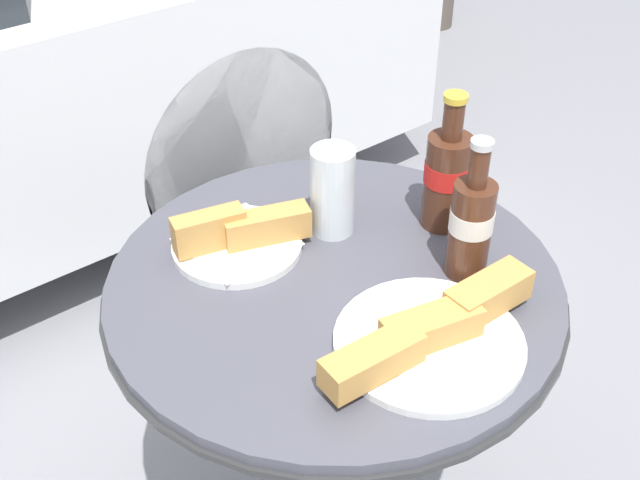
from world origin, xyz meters
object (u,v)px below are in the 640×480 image
Objects in this scene: cola_bottle_right at (471,224)px; lunch_plate_near at (238,237)px; drinking_glass at (332,194)px; bistro_table at (333,347)px; lunch_plate_far at (431,334)px; cola_bottle_left at (449,177)px.

lunch_plate_near is (-0.24, 0.26, -0.07)m from cola_bottle_right.
drinking_glass is 0.16m from lunch_plate_near.
lunch_plate_far is at bearing -86.68° from bistro_table.
drinking_glass is at bearing 52.55° from bistro_table.
lunch_plate_far is at bearing -76.17° from lunch_plate_near.
cola_bottle_left is at bearing -33.73° from drinking_glass.
bistro_table is at bearing 146.01° from cola_bottle_right.
drinking_glass reaches higher than lunch_plate_near.
lunch_plate_far is (-0.06, -0.29, -0.05)m from drinking_glass.
drinking_glass is at bearing 146.27° from cola_bottle_left.
cola_bottle_left reaches higher than bistro_table.
lunch_plate_far is (0.01, -0.19, 0.17)m from bistro_table.
lunch_plate_near is 0.62× the size of lunch_plate_far.
drinking_glass is 0.69× the size of lunch_plate_near.
cola_bottle_right is 0.36m from lunch_plate_near.
lunch_plate_near is 0.35m from lunch_plate_far.
drinking_glass reaches higher than bistro_table.
drinking_glass reaches higher than lunch_plate_far.
cola_bottle_left is 1.02× the size of cola_bottle_right.
bistro_table is 3.29× the size of lunch_plate_near.
bistro_table is 0.31m from cola_bottle_right.
lunch_plate_near is at bearing 153.22° from cola_bottle_left.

